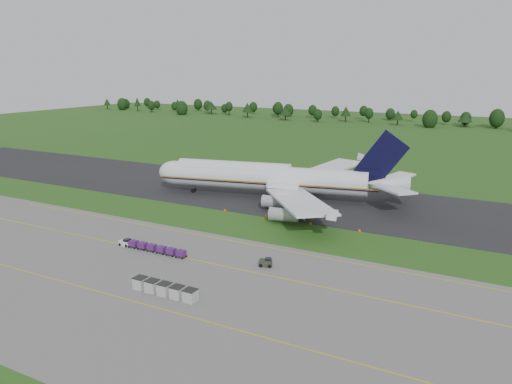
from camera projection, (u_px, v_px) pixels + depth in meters
The scene contains 10 objects.
ground at pixel (252, 227), 109.56m from camera, with size 600.00×600.00×0.00m, color #234B16.
apron at pixel (152, 284), 80.42m from camera, with size 300.00×52.00×0.06m, color #61615D.
taxiway at pixel (302, 198), 133.55m from camera, with size 300.00×40.00×0.08m, color black.
apron_markings at pixel (178, 269), 86.43m from camera, with size 300.00×30.20×0.01m.
tree_line at pixel (419, 116), 298.61m from camera, with size 528.64×24.25×11.62m.
aircraft at pixel (271, 178), 132.78m from camera, with size 69.25×65.89×19.38m.
baggage_train at pixel (151, 247), 94.86m from camera, with size 15.58×1.41×1.36m.
utility_cart at pixel (266, 263), 87.60m from camera, with size 2.52×1.95×1.22m.
uld_row at pixel (165, 289), 76.55m from camera, with size 11.50×1.90×1.88m.
edge_markers at pixel (288, 220), 113.54m from camera, with size 33.99×0.30×0.60m.
Camera 1 is at (49.77, -91.82, 34.01)m, focal length 35.00 mm.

